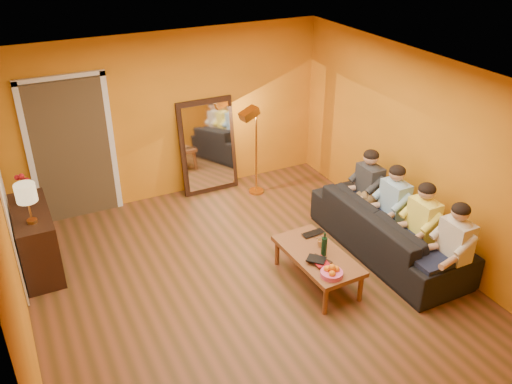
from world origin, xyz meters
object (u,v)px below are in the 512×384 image
floor_lamp (256,152)px  tumbler (321,243)px  table_lamp (28,204)px  laptop (315,235)px  person_mid_right (394,207)px  wine_bottle (324,244)px  person_far_left (454,249)px  person_far_right (369,190)px  sideboard (36,240)px  person_mid_left (422,227)px  vase (26,196)px  coffee_table (317,268)px  sofa (388,229)px  mirror_frame (208,146)px  dog (374,216)px

floor_lamp → tumbler: floor_lamp is taller
table_lamp → laptop: (3.22, -1.19, -0.67)m
floor_lamp → person_mid_right: (0.95, -2.21, -0.11)m
wine_bottle → laptop: wine_bottle is taller
person_far_left → person_far_right: size_ratio=1.00×
sideboard → person_mid_right: (4.37, -1.60, 0.18)m
floor_lamp → person_mid_left: bearing=-80.0°
person_far_left → vase: person_far_left is taller
tumbler → wine_bottle: bearing=-112.4°
coffee_table → vase: size_ratio=6.42×
wine_bottle → tumbler: wine_bottle is taller
coffee_table → person_far_right: 1.60m
person_mid_right → laptop: bearing=174.5°
person_mid_right → sofa: bearing=-142.4°
person_far_left → mirror_frame: bearing=112.7°
wine_bottle → laptop: bearing=72.0°
mirror_frame → dog: (1.48, -2.44, -0.40)m
sofa → person_mid_left: 0.54m
table_lamp → tumbler: size_ratio=4.94×
coffee_table → tumbler: tumbler is taller
sofa → person_mid_left: person_mid_left is taller
table_lamp → floor_lamp: floor_lamp is taller
coffee_table → person_mid_right: bearing=8.6°
table_lamp → wine_bottle: 3.51m
person_mid_left → vase: size_ratio=6.42×
floor_lamp → wine_bottle: (-0.33, -2.49, -0.14)m
person_far_left → person_mid_left: (0.00, 0.55, 0.00)m
floor_lamp → wine_bottle: floor_lamp is taller
table_lamp → coffee_table: size_ratio=0.42×
coffee_table → person_far_left: person_far_left is taller
table_lamp → dog: bearing=-13.9°
wine_bottle → vase: vase is taller
sideboard → laptop: sideboard is taller
wine_bottle → vase: 3.78m
sideboard → sofa: bearing=-21.9°
dog → tumbler: dog is taller
table_lamp → dog: size_ratio=0.70×
person_mid_left → laptop: 1.34m
person_mid_left → tumbler: (-1.21, 0.43, -0.14)m
sofa → sideboard: bearing=68.1°
person_far_left → vase: 5.28m
mirror_frame → wine_bottle: (0.30, -2.97, -0.18)m
laptop → vase: bearing=148.2°
vase → mirror_frame: bearing=16.6°
mirror_frame → person_far_left: (1.58, -3.78, -0.15)m
floor_lamp → tumbler: (-0.26, -2.32, -0.25)m
floor_lamp → person_far_left: floor_lamp is taller
sideboard → dog: sideboard is taller
sideboard → floor_lamp: floor_lamp is taller
coffee_table → person_far_right: bearing=29.1°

